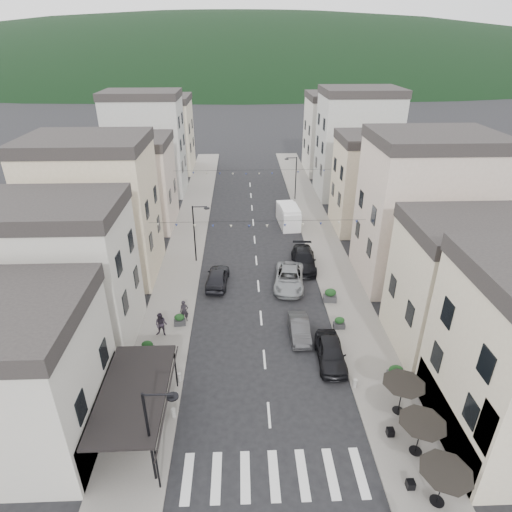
{
  "coord_description": "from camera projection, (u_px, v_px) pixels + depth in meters",
  "views": [
    {
      "loc": [
        -1.49,
        -12.5,
        20.39
      ],
      "look_at": [
        -0.25,
        20.22,
        3.5
      ],
      "focal_mm": 30.0,
      "sensor_mm": 36.0,
      "label": 1
    }
  ],
  "objects": [
    {
      "name": "sidewalk_left",
      "position": [
        189.0,
        237.0,
        48.64
      ],
      "size": [
        4.0,
        76.0,
        0.12
      ],
      "primitive_type": "cube",
      "color": "slate",
      "rests_on": "ground"
    },
    {
      "name": "sidewalk_right",
      "position": [
        319.0,
        235.0,
        49.15
      ],
      "size": [
        4.0,
        76.0,
        0.12
      ],
      "primitive_type": "cube",
      "color": "slate",
      "rests_on": "ground"
    },
    {
      "name": "hill_backdrop",
      "position": [
        241.0,
        70.0,
        286.93
      ],
      "size": [
        640.0,
        360.0,
        70.0
      ],
      "primitive_type": "ellipsoid",
      "color": "black",
      "rests_on": "ground"
    },
    {
      "name": "boutique_awning",
      "position": [
        138.0,
        392.0,
        23.27
      ],
      "size": [
        3.77,
        7.5,
        3.28
      ],
      "color": "black",
      "rests_on": "ground"
    },
    {
      "name": "buildings_row_left",
      "position": [
        131.0,
        171.0,
        50.74
      ],
      "size": [
        10.2,
        54.16,
        14.0
      ],
      "color": "beige",
      "rests_on": "ground"
    },
    {
      "name": "buildings_row_right",
      "position": [
        375.0,
        169.0,
        50.59
      ],
      "size": [
        10.2,
        54.16,
        14.5
      ],
      "color": "beige",
      "rests_on": "ground"
    },
    {
      "name": "cafe_terrace",
      "position": [
        422.0,
        426.0,
        22.17
      ],
      "size": [
        2.5,
        8.1,
        2.53
      ],
      "color": "black",
      "rests_on": "ground"
    },
    {
      "name": "streetlamp_left_near",
      "position": [
        154.0,
        429.0,
        20.39
      ],
      "size": [
        1.7,
        0.56,
        6.0
      ],
      "color": "black",
      "rests_on": "ground"
    },
    {
      "name": "streetlamp_left_far",
      "position": [
        197.0,
        228.0,
        41.7
      ],
      "size": [
        1.7,
        0.56,
        6.0
      ],
      "color": "black",
      "rests_on": "ground"
    },
    {
      "name": "streetlamp_right_far",
      "position": [
        294.0,
        174.0,
        58.08
      ],
      "size": [
        1.7,
        0.56,
        6.0
      ],
      "color": "black",
      "rests_on": "ground"
    },
    {
      "name": "bollards",
      "position": [
        270.0,
        416.0,
        25.19
      ],
      "size": [
        11.66,
        10.26,
        0.6
      ],
      "color": "gray",
      "rests_on": "ground"
    },
    {
      "name": "bunting_near",
      "position": [
        258.0,
        225.0,
        37.45
      ],
      "size": [
        19.0,
        0.28,
        0.62
      ],
      "color": "black",
      "rests_on": "ground"
    },
    {
      "name": "bunting_far",
      "position": [
        252.0,
        173.0,
        51.66
      ],
      "size": [
        19.0,
        0.28,
        0.62
      ],
      "color": "black",
      "rests_on": "ground"
    },
    {
      "name": "parked_car_a",
      "position": [
        331.0,
        352.0,
        29.72
      ],
      "size": [
        2.0,
        4.69,
        1.58
      ],
      "primitive_type": "imported",
      "rotation": [
        0.0,
        0.0,
        -0.03
      ],
      "color": "black",
      "rests_on": "ground"
    },
    {
      "name": "parked_car_b",
      "position": [
        299.0,
        329.0,
        32.34
      ],
      "size": [
        1.42,
        4.04,
        1.33
      ],
      "primitive_type": "imported",
      "rotation": [
        0.0,
        0.0,
        -0.0
      ],
      "color": "#333335",
      "rests_on": "ground"
    },
    {
      "name": "parked_car_c",
      "position": [
        289.0,
        278.0,
        38.83
      ],
      "size": [
        3.35,
        5.98,
        1.58
      ],
      "primitive_type": "imported",
      "rotation": [
        0.0,
        0.0,
        -0.13
      ],
      "color": "gray",
      "rests_on": "ground"
    },
    {
      "name": "parked_car_d",
      "position": [
        304.0,
        260.0,
        42.0
      ],
      "size": [
        2.64,
        5.74,
        1.63
      ],
      "primitive_type": "imported",
      "rotation": [
        0.0,
        0.0,
        -0.07
      ],
      "color": "black",
      "rests_on": "ground"
    },
    {
      "name": "parked_car_e",
      "position": [
        217.0,
        277.0,
        38.97
      ],
      "size": [
        2.28,
        4.87,
        1.61
      ],
      "primitive_type": "imported",
      "rotation": [
        0.0,
        0.0,
        3.06
      ],
      "color": "black",
      "rests_on": "ground"
    },
    {
      "name": "delivery_van",
      "position": [
        288.0,
        215.0,
        51.24
      ],
      "size": [
        2.53,
        5.44,
        2.53
      ],
      "rotation": [
        0.0,
        0.0,
        0.08
      ],
      "color": "white",
      "rests_on": "ground"
    },
    {
      "name": "pedestrian_a",
      "position": [
        184.0,
        311.0,
        33.77
      ],
      "size": [
        0.73,
        0.55,
        1.83
      ],
      "primitive_type": "imported",
      "rotation": [
        0.0,
        0.0,
        0.18
      ],
      "color": "black",
      "rests_on": "sidewalk_left"
    },
    {
      "name": "pedestrian_b",
      "position": [
        161.0,
        325.0,
        32.11
      ],
      "size": [
        1.04,
        0.87,
        1.94
      ],
      "primitive_type": "imported",
      "rotation": [
        0.0,
        0.0,
        -0.15
      ],
      "color": "black",
      "rests_on": "sidewalk_left"
    },
    {
      "name": "planter_la",
      "position": [
        148.0,
        347.0,
        30.49
      ],
      "size": [
        0.96,
        0.57,
        1.04
      ],
      "rotation": [
        0.0,
        0.0,
        0.06
      ],
      "color": "#333335",
      "rests_on": "sidewalk_left"
    },
    {
      "name": "planter_lb",
      "position": [
        180.0,
        320.0,
        33.47
      ],
      "size": [
        0.96,
        0.61,
        1.01
      ],
      "rotation": [
        0.0,
        0.0,
        0.13
      ],
      "color": "#2C2C2E",
      "rests_on": "sidewalk_left"
    },
    {
      "name": "planter_ra",
      "position": [
        395.0,
        373.0,
        28.0
      ],
      "size": [
        1.22,
        0.91,
        1.22
      ],
      "rotation": [
        0.0,
        0.0,
        -0.31
      ],
      "color": "#323335",
      "rests_on": "sidewalk_right"
    },
    {
      "name": "planter_rb",
      "position": [
        339.0,
        323.0,
        33.12
      ],
      "size": [
        0.9,
        0.51,
        1.0
      ],
      "rotation": [
        0.0,
        0.0,
        -0.02
      ],
      "color": "#2A2A2D",
      "rests_on": "sidewalk_right"
    },
    {
      "name": "planter_rc",
      "position": [
        330.0,
        295.0,
        36.4
      ],
      "size": [
        1.18,
        0.73,
        1.25
      ],
      "rotation": [
        0.0,
        0.0,
        -0.11
      ],
      "color": "#333336",
      "rests_on": "sidewalk_right"
    }
  ]
}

